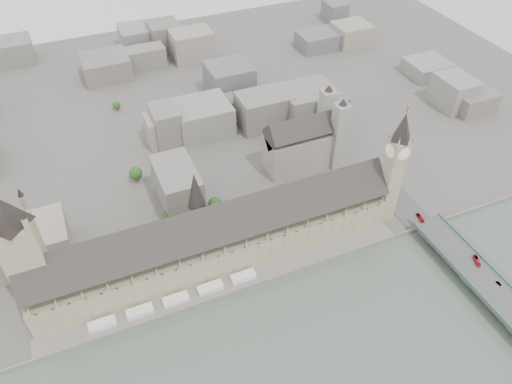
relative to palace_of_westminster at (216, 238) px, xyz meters
name	(u,v)px	position (x,y,z in m)	size (l,w,h in m)	color
ground	(227,277)	(0.00, -19.70, -22.71)	(900.00, 900.00, 0.00)	#595651
embankment_wall	(234,292)	(0.00, -34.70, -21.21)	(600.00, 1.50, 3.00)	gray
river_terrace	(231,284)	(0.00, -27.20, -21.71)	(270.00, 15.00, 2.00)	gray
terrace_tents	(176,299)	(-40.00, -26.70, -18.71)	(118.00, 7.00, 4.00)	white
palace_of_westminster	(216,238)	(0.00, 0.00, 0.00)	(265.00, 40.73, 55.44)	tan
elizabeth_tower	(395,162)	(138.00, -11.70, 35.38)	(17.00, 17.00, 107.50)	tan
victoria_tower	(23,252)	(-122.00, 6.30, 32.50)	(30.00, 30.00, 100.00)	tan
central_tower	(196,200)	(-10.00, 6.30, 35.21)	(13.00, 13.00, 48.00)	#998B6A
westminster_bridge	(490,292)	(162.00, -107.20, -17.58)	(25.00, 325.00, 10.25)	#474749
westminster_abbey	(305,142)	(110.92, 75.30, 2.38)	(68.00, 36.00, 64.00)	gray
city_skyline_inland	(143,93)	(0.00, 225.30, -3.71)	(720.00, 360.00, 38.00)	gray
park_trees	(188,220)	(-10.00, 40.30, -15.21)	(110.00, 30.00, 15.00)	#204318
red_bus_north	(420,218)	(156.86, -32.83, -11.11)	(2.26, 9.66, 2.69)	#B51418
red_bus_south	(477,261)	(167.32, -84.81, -11.03)	(2.39, 10.23, 2.85)	red
car_silver	(499,283)	(167.76, -106.35, -11.80)	(1.38, 3.96, 1.30)	gray
car_approach	(388,173)	(165.68, 24.00, -11.83)	(1.76, 4.34, 1.26)	gray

